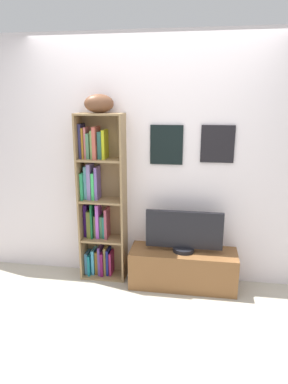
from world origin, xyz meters
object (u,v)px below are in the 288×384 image
at_px(tv_stand, 183,268).
at_px(television, 184,232).
at_px(football, 99,104).
at_px(bookshelf, 99,203).

bearing_deg(tv_stand, television, 90.00).
bearing_deg(football, bookshelf, 147.00).
xyz_separation_m(football, tv_stand, (0.86, -0.07, -1.66)).
height_order(bookshelf, tv_stand, bookshelf).
bearing_deg(tv_stand, bookshelf, 173.81).
bearing_deg(tv_stand, football, 175.45).
relative_size(bookshelf, football, 6.11).
height_order(tv_stand, television, television).
bearing_deg(football, television, -4.48).
height_order(bookshelf, television, bookshelf).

